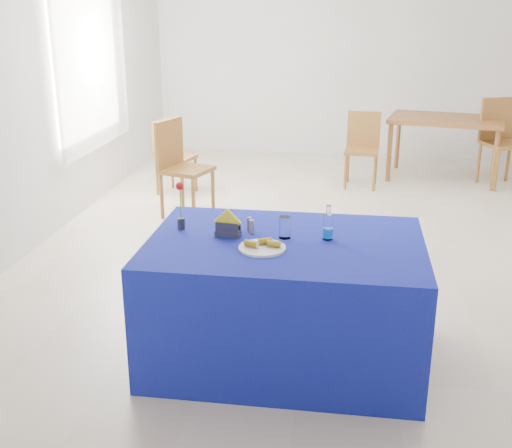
{
  "coord_description": "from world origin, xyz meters",
  "views": [
    {
      "loc": [
        0.22,
        -5.59,
        2.07
      ],
      "look_at": [
        -0.26,
        -2.31,
        0.92
      ],
      "focal_mm": 45.0,
      "sensor_mm": 36.0,
      "label": 1
    }
  ],
  "objects": [
    {
      "name": "floor",
      "position": [
        0.0,
        0.0,
        0.0
      ],
      "size": [
        7.0,
        7.0,
        0.0
      ],
      "primitive_type": "plane",
      "color": "beige",
      "rests_on": "ground"
    },
    {
      "name": "room_shell",
      "position": [
        0.0,
        0.0,
        1.75
      ],
      "size": [
        7.0,
        7.0,
        7.0
      ],
      "color": "silver",
      "rests_on": "ground"
    },
    {
      "name": "window_pane",
      "position": [
        -2.47,
        0.8,
        1.55
      ],
      "size": [
        0.04,
        1.5,
        1.6
      ],
      "primitive_type": "cube",
      "color": "white",
      "rests_on": "room_shell"
    },
    {
      "name": "curtain",
      "position": [
        -2.4,
        0.8,
        1.55
      ],
      "size": [
        0.04,
        1.75,
        1.85
      ],
      "primitive_type": "cube",
      "color": "white",
      "rests_on": "room_shell"
    },
    {
      "name": "plate",
      "position": [
        -0.23,
        -2.28,
        0.77
      ],
      "size": [
        0.27,
        0.27,
        0.01
      ],
      "primitive_type": "cylinder",
      "color": "silver",
      "rests_on": "blue_table"
    },
    {
      "name": "drinking_glass",
      "position": [
        -0.13,
        -2.08,
        0.82
      ],
      "size": [
        0.07,
        0.07,
        0.13
      ],
      "primitive_type": "cylinder",
      "color": "white",
      "rests_on": "blue_table"
    },
    {
      "name": "salt_shaker",
      "position": [
        -0.33,
        -2.03,
        0.8
      ],
      "size": [
        0.03,
        0.03,
        0.08
      ],
      "primitive_type": "cylinder",
      "color": "gray",
      "rests_on": "blue_table"
    },
    {
      "name": "pepper_shaker",
      "position": [
        -0.35,
        -1.98,
        0.8
      ],
      "size": [
        0.03,
        0.03,
        0.08
      ],
      "primitive_type": "cylinder",
      "color": "#5C5C60",
      "rests_on": "blue_table"
    },
    {
      "name": "blue_table",
      "position": [
        -0.12,
        -2.12,
        0.38
      ],
      "size": [
        1.6,
        1.1,
        0.76
      ],
      "color": "navy",
      "rests_on": "floor"
    },
    {
      "name": "water_bottle",
      "position": [
        0.12,
        -2.06,
        0.83
      ],
      "size": [
        0.06,
        0.06,
        0.21
      ],
      "color": "white",
      "rests_on": "blue_table"
    },
    {
      "name": "napkin_holder",
      "position": [
        -0.46,
        -2.1,
        0.81
      ],
      "size": [
        0.16,
        0.08,
        0.17
      ],
      "color": "#3B3B41",
      "rests_on": "blue_table"
    },
    {
      "name": "rose_vase",
      "position": [
        -0.77,
        -2.01,
        0.9
      ],
      "size": [
        0.05,
        0.05,
        0.3
      ],
      "color": "#28282D",
      "rests_on": "blue_table"
    },
    {
      "name": "oak_table",
      "position": [
        1.36,
        2.35,
        0.68
      ],
      "size": [
        1.45,
        1.09,
        0.76
      ],
      "color": "brown",
      "rests_on": "floor"
    },
    {
      "name": "chair_bg_left",
      "position": [
        0.38,
        1.91,
        0.5
      ],
      "size": [
        0.41,
        0.41,
        0.86
      ],
      "rotation": [
        0.0,
        0.0,
        -0.07
      ],
      "color": "olive",
      "rests_on": "floor"
    },
    {
      "name": "chair_bg_right",
      "position": [
        1.98,
        2.18,
        0.59
      ],
      "size": [
        0.58,
        0.58,
        1.01
      ],
      "rotation": [
        0.0,
        0.0,
        0.35
      ],
      "color": "olive",
      "rests_on": "floor"
    },
    {
      "name": "chair_win_a",
      "position": [
        -1.46,
        0.49,
        0.56
      ],
      "size": [
        0.55,
        0.55,
        0.97
      ],
      "rotation": [
        0.0,
        0.0,
        1.25
      ],
      "color": "olive",
      "rests_on": "floor"
    },
    {
      "name": "chair_win_b",
      "position": [
        -1.77,
        1.27,
        0.48
      ],
      "size": [
        0.46,
        0.46,
        0.83
      ],
      "rotation": [
        0.0,
        0.0,
        1.28
      ],
      "color": "olive",
      "rests_on": "floor"
    },
    {
      "name": "banana_pieces",
      "position": [
        -0.23,
        -2.26,
        0.79
      ],
      "size": [
        0.21,
        0.12,
        0.04
      ],
      "color": "yellow",
      "rests_on": "plate"
    }
  ]
}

